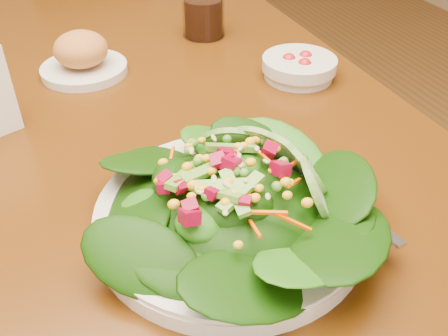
# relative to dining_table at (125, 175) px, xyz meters

# --- Properties ---
(dining_table) EXTENTS (0.90, 1.40, 0.75)m
(dining_table) POSITION_rel_dining_table_xyz_m (0.00, 0.00, 0.00)
(dining_table) COLOR #422309
(dining_table) RESTS_ON ground_plane
(chair_far) EXTENTS (0.55, 0.55, 0.91)m
(chair_far) POSITION_rel_dining_table_xyz_m (0.07, 1.08, -0.17)
(chair_far) COLOR #462010
(chair_far) RESTS_ON ground_plane
(salad_plate) EXTENTS (0.31, 0.31, 0.09)m
(salad_plate) POSITION_rel_dining_table_xyz_m (0.09, -0.27, 0.13)
(salad_plate) COLOR silver
(salad_plate) RESTS_ON dining_table
(bread_plate) EXTENTS (0.15, 0.15, 0.08)m
(bread_plate) POSITION_rel_dining_table_xyz_m (-0.02, 0.19, 0.13)
(bread_plate) COLOR silver
(bread_plate) RESTS_ON dining_table
(tomato_bowl) EXTENTS (0.13, 0.13, 0.04)m
(tomato_bowl) POSITION_rel_dining_table_xyz_m (0.33, 0.04, 0.12)
(tomato_bowl) COLOR silver
(tomato_bowl) RESTS_ON dining_table
(drinking_glass) EXTENTS (0.09, 0.09, 0.15)m
(drinking_glass) POSITION_rel_dining_table_xyz_m (0.24, 0.28, 0.17)
(drinking_glass) COLOR silver
(drinking_glass) RESTS_ON dining_table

